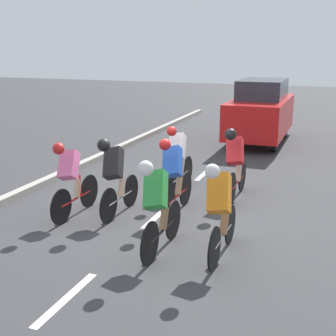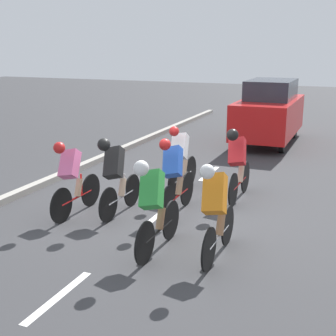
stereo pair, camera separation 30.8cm
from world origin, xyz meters
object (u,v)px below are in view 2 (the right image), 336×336
at_px(cyclist_red, 238,162).
at_px(cyclist_blue, 174,174).
at_px(cyclist_green, 153,203).
at_px(support_car, 269,112).
at_px(cyclist_black, 115,173).
at_px(cyclist_white, 181,158).
at_px(cyclist_pink, 72,176).
at_px(cyclist_orange, 216,208).

xyz_separation_m(cyclist_red, cyclist_blue, (0.88, 1.29, -0.03)).
relative_size(cyclist_green, support_car, 0.42).
xyz_separation_m(cyclist_red, cyclist_black, (1.89, 1.74, 0.00)).
relative_size(cyclist_green, cyclist_white, 0.99).
xyz_separation_m(cyclist_green, cyclist_blue, (0.33, -1.70, -0.03)).
relative_size(cyclist_green, cyclist_pink, 1.01).
bearing_deg(cyclist_red, cyclist_black, 42.67).
height_order(cyclist_red, cyclist_pink, cyclist_red).
bearing_deg(cyclist_red, cyclist_blue, 55.63).
bearing_deg(cyclist_orange, cyclist_green, 9.45).
bearing_deg(cyclist_blue, cyclist_pink, 23.89).
relative_size(cyclist_blue, cyclist_white, 1.01).
height_order(cyclist_red, cyclist_black, cyclist_red).
height_order(cyclist_green, cyclist_blue, cyclist_green).
xyz_separation_m(cyclist_green, cyclist_white, (0.71, -3.00, -0.03)).
xyz_separation_m(cyclist_red, cyclist_white, (1.25, -0.01, -0.04)).
bearing_deg(cyclist_blue, support_car, -92.88).
relative_size(cyclist_red, support_car, 0.43).
height_order(cyclist_pink, support_car, support_car).
distance_m(cyclist_orange, support_car, 8.96).
relative_size(cyclist_blue, cyclist_orange, 1.03).
height_order(cyclist_red, cyclist_blue, cyclist_red).
bearing_deg(cyclist_black, cyclist_red, -137.33).
distance_m(cyclist_green, cyclist_pink, 2.28).
distance_m(cyclist_red, cyclist_black, 2.56).
relative_size(cyclist_pink, support_car, 0.42).
distance_m(cyclist_white, cyclist_black, 1.86).
height_order(cyclist_white, cyclist_pink, cyclist_white).
height_order(cyclist_red, cyclist_white, cyclist_red).
relative_size(cyclist_red, cyclist_blue, 1.01).
bearing_deg(cyclist_green, cyclist_white, -76.75).
height_order(cyclist_green, cyclist_red, cyclist_red).
height_order(cyclist_green, cyclist_pink, cyclist_green).
distance_m(cyclist_white, cyclist_orange, 3.28).
relative_size(cyclist_red, cyclist_pink, 1.03).
relative_size(cyclist_blue, cyclist_black, 1.06).
xyz_separation_m(cyclist_blue, cyclist_orange, (-1.27, 1.54, 0.02)).
bearing_deg(cyclist_pink, cyclist_black, -156.43).
bearing_deg(cyclist_white, support_car, -96.98).
bearing_deg(cyclist_red, cyclist_white, -0.66).
distance_m(cyclist_blue, support_car, 7.39).
distance_m(cyclist_green, cyclist_blue, 1.73).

